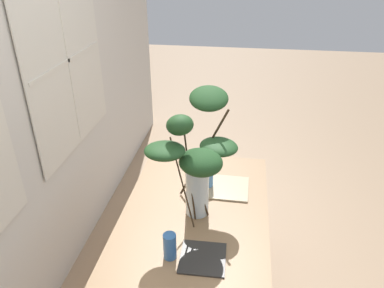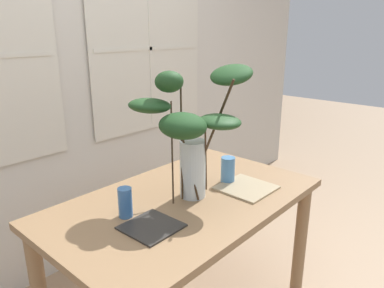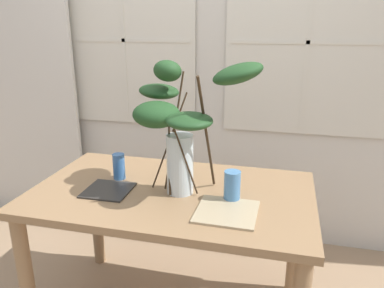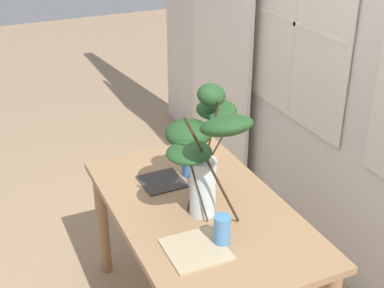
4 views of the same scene
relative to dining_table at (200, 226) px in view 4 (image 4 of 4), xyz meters
name	(u,v)px [view 4 (image 4 of 4)]	position (x,y,z in m)	size (l,w,h in m)	color
back_wall_with_windows	(377,54)	(0.00, 0.99, 0.77)	(5.42, 0.14, 2.80)	beige
curtain_sheer_side	(221,26)	(-1.45, 0.85, 0.58)	(0.89, 0.03, 2.43)	silver
dining_table	(200,226)	(0.00, 0.00, 0.00)	(1.37, 0.82, 0.75)	#93704C
vase_with_branches	(203,145)	(0.05, -0.01, 0.49)	(0.67, 0.53, 0.66)	silver
drinking_glass_blue_left	(188,164)	(-0.31, 0.07, 0.18)	(0.06, 0.06, 0.14)	#386BAD
drinking_glass_blue_right	(222,230)	(0.30, -0.04, 0.19)	(0.08, 0.08, 0.14)	#4C84BC
plate_square_left	(162,182)	(-0.30, -0.09, 0.12)	(0.22, 0.22, 0.01)	#2D2B28
plate_square_right	(196,249)	(0.30, -0.16, 0.12)	(0.26, 0.26, 0.01)	tan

